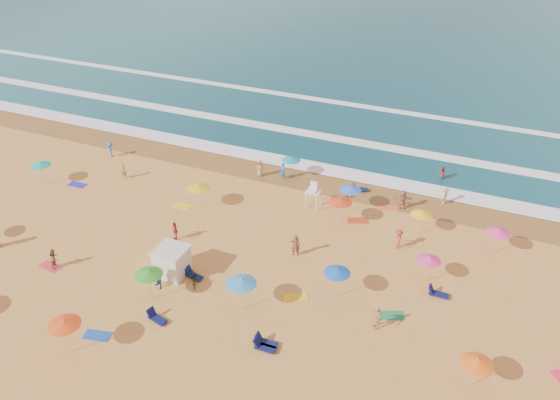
% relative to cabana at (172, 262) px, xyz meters
% --- Properties ---
extents(ground, '(220.00, 220.00, 0.00)m').
position_rel_cabana_xyz_m(ground, '(1.63, 3.99, -1.00)').
color(ground, gold).
rests_on(ground, ground).
extents(ocean, '(220.00, 140.00, 0.18)m').
position_rel_cabana_xyz_m(ocean, '(1.63, 87.99, -1.00)').
color(ocean, '#0C4756').
rests_on(ocean, ground).
extents(wet_sand, '(220.00, 220.00, 0.00)m').
position_rel_cabana_xyz_m(wet_sand, '(1.63, 16.49, -0.99)').
color(wet_sand, olive).
rests_on(wet_sand, ground).
extents(surf_foam, '(200.00, 18.70, 0.05)m').
position_rel_cabana_xyz_m(surf_foam, '(1.63, 25.31, -0.90)').
color(surf_foam, white).
rests_on(surf_foam, ground).
extents(cabana, '(2.00, 2.00, 2.00)m').
position_rel_cabana_xyz_m(cabana, '(0.00, 0.00, 0.00)').
color(cabana, silver).
rests_on(cabana, ground).
extents(cabana_roof, '(2.20, 2.20, 0.12)m').
position_rel_cabana_xyz_m(cabana_roof, '(0.00, 0.00, 1.06)').
color(cabana_roof, silver).
rests_on(cabana_roof, cabana).
extents(bicycle, '(1.58, 1.90, 0.97)m').
position_rel_cabana_xyz_m(bicycle, '(1.90, -0.30, -0.51)').
color(bicycle, black).
rests_on(bicycle, ground).
extents(lifeguard_stand, '(1.20, 1.20, 2.10)m').
position_rel_cabana_xyz_m(lifeguard_stand, '(6.09, 12.32, 0.05)').
color(lifeguard_stand, white).
rests_on(lifeguard_stand, ground).
extents(beach_umbrellas, '(55.45, 28.02, 0.79)m').
position_rel_cabana_xyz_m(beach_umbrellas, '(6.00, 3.65, 1.09)').
color(beach_umbrellas, blue).
rests_on(beach_umbrellas, ground).
extents(loungers, '(47.98, 21.92, 0.34)m').
position_rel_cabana_xyz_m(loungers, '(7.88, 2.12, -0.83)').
color(loungers, '#0E1F49').
rests_on(loungers, ground).
extents(towels, '(32.63, 28.45, 0.03)m').
position_rel_cabana_xyz_m(towels, '(-0.70, 1.42, -0.98)').
color(towels, '#AE3B15').
rests_on(towels, ground).
extents(beachgoers, '(32.94, 25.13, 2.10)m').
position_rel_cabana_xyz_m(beachgoers, '(3.47, 8.59, -0.19)').
color(beachgoers, '#BA2E43').
rests_on(beachgoers, ground).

